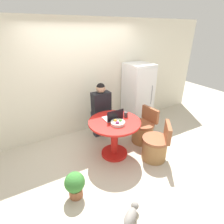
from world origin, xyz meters
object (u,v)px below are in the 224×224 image
Objects in this scene: refrigerator at (137,95)px; potted_plant at (75,184)px; cat at (131,216)px; chair_right_side at (143,131)px; chair_near_right_corner at (155,147)px; fruit_bowl at (118,123)px; laptop at (113,117)px; dining_table at (114,132)px; person_seated at (100,109)px.

refrigerator reaches higher than potted_plant.
chair_right_side is at bearing 13.24° from cat.
chair_near_right_corner is 3.00× the size of fruit_bowl.
refrigerator is 2.04× the size of chair_right_side.
chair_near_right_corner is at bearing 137.01° from laptop.
laptop is (-0.62, 0.58, 0.55)m from chair_near_right_corner.
dining_table is 1.26× the size of chair_right_side.
chair_right_side is 1.94m from cat.
dining_table is 0.31m from fruit_bowl.
person_seated is at bearing 86.00° from fruit_bowl.
potted_plant is at bearing -155.73° from fruit_bowl.
person_seated is at bearing 50.92° from potted_plant.
fruit_bowl is (-0.82, -0.24, 0.54)m from chair_right_side.
laptop is at bearing 33.03° from potted_plant.
dining_table is (-1.19, -0.89, -0.28)m from refrigerator.
laptop is 1.67m from cat.
chair_near_right_corner is 0.62m from chair_right_side.
chair_near_right_corner and chair_right_side have the same top height.
chair_near_right_corner is 2.27× the size of laptop.
chair_right_side is at bearing -157.50° from chair_near_right_corner.
dining_table is 0.85m from chair_right_side.
chair_right_side is 1.08m from person_seated.
laptop is 1.32× the size of fruit_bowl.
laptop reaches higher than dining_table.
dining_table is at bearing 78.26° from laptop.
fruit_bowl reaches higher than potted_plant.
potted_plant is at bearing -76.25° from chair_right_side.
person_seated is 2.22m from cat.
dining_table is 1.21m from potted_plant.
person_seated reaches higher than dining_table.
refrigerator is 1.58m from fruit_bowl.
fruit_bowl is at bearing 86.00° from person_seated.
person_seated is (-0.76, 0.62, 0.46)m from chair_right_side.
refrigerator reaches higher than laptop.
person_seated is 0.87m from fruit_bowl.
fruit_bowl reaches higher than dining_table.
chair_right_side is 1.79× the size of potted_plant.
refrigerator is at bearing 33.82° from potted_plant.
refrigerator is 1.61× the size of dining_table.
chair_right_side is at bearing 16.20° from fruit_bowl.
dining_table is 3.80× the size of fruit_bowl.
chair_near_right_corner is 1.42m from cat.
person_seated is (0.05, 0.72, 0.20)m from dining_table.
fruit_bowl is 0.60× the size of potted_plant.
refrigerator reaches higher than cat.
fruit_bowl is at bearing -80.99° from chair_near_right_corner.
cat is at bearing -110.53° from dining_table.
refrigerator is at bearing 36.71° from dining_table.
chair_right_side is 2.27× the size of laptop.
chair_near_right_corner is at bearing -37.99° from dining_table.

